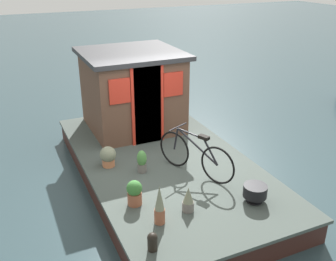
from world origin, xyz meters
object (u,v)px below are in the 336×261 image
Objects in this scene: potted_plant_mint at (188,200)px; houseboat_cabin at (132,90)px; potted_plant_basil at (108,156)px; potted_plant_lavender at (142,161)px; potted_plant_fern at (134,192)px; mooring_bollard at (152,241)px; charcoal_grill at (255,191)px; bicycle at (195,155)px; potted_plant_rosemary at (160,206)px.

houseboat_cabin is at bearing -5.72° from potted_plant_mint.
potted_plant_basil is (-1.63, 1.09, -0.70)m from houseboat_cabin.
potted_plant_fern is (-0.95, 0.49, 0.00)m from potted_plant_lavender.
mooring_bollard is (-2.08, 0.63, -0.07)m from potted_plant_lavender.
houseboat_cabin is 5.15× the size of potted_plant_mint.
potted_plant_lavender is 1.02× the size of potted_plant_fern.
houseboat_cabin reaches higher than potted_plant_basil.
potted_plant_lavender is at bearing -27.10° from potted_plant_fern.
houseboat_cabin is at bearing 11.32° from charcoal_grill.
potted_plant_basil is at bearing 55.36° from bicycle.
potted_plant_fern reaches higher than charcoal_grill.
potted_plant_basil is at bearing 20.81° from potted_plant_mint.
potted_plant_fern is at bearing 53.94° from potted_plant_mint.
potted_plant_fern is at bearing -7.51° from mooring_bollard.
potted_plant_fern is 1.15m from mooring_bollard.
mooring_bollard is (-0.62, 0.86, -0.06)m from potted_plant_mint.
bicycle is 2.41× the size of potted_plant_rosemary.
potted_plant_lavender is 1.06m from potted_plant_fern.
potted_plant_rosemary is (-3.68, 0.89, -0.61)m from houseboat_cabin.
bicycle is 3.63× the size of potted_plant_fern.
houseboat_cabin is 1.40× the size of bicycle.
houseboat_cabin is 2.30m from potted_plant_lavender.
potted_plant_basil is 1.03× the size of charcoal_grill.
potted_plant_mint reaches higher than potted_plant_basil.
potted_plant_rosemary is at bearing 166.38° from houseboat_cabin.
potted_plant_fern is at bearing 109.22° from bicycle.
potted_plant_basil is at bearing -2.73° from mooring_bollard.
bicycle reaches higher than potted_plant_mint.
potted_plant_lavender is 2.18m from mooring_bollard.
potted_plant_lavender is 1.48m from potted_plant_mint.
bicycle is at bearing -47.13° from potted_plant_rosemary.
potted_plant_lavender is at bearing 61.11° from bicycle.
potted_plant_rosemary is 1.59× the size of potted_plant_basil.
mooring_bollard is (-0.40, 1.98, -0.04)m from charcoal_grill.
potted_plant_mint is at bearing 78.96° from charcoal_grill.
bicycle is 1.68m from potted_plant_basil.
potted_plant_lavender is at bearing -11.14° from potted_plant_rosemary.
potted_plant_basil is 0.96× the size of potted_plant_mint.
potted_plant_basil reaches higher than mooring_bollard.
mooring_bollard is at bearing 147.65° from potted_plant_rosemary.
potted_plant_lavender is (1.57, -0.31, -0.09)m from potted_plant_rosemary.
charcoal_grill is (-3.79, -0.76, -0.73)m from houseboat_cabin.
potted_plant_rosemary is 0.63m from mooring_bollard.
potted_plant_rosemary is 1.64× the size of charcoal_grill.
houseboat_cabin is 3.31m from potted_plant_fern.
potted_plant_mint is (-1.94, -0.74, -0.01)m from potted_plant_basil.
potted_plant_basil reaches higher than charcoal_grill.
bicycle is at bearing -124.64° from potted_plant_basil.
potted_plant_rosemary is at bearing 168.86° from potted_plant_lavender.
potted_plant_basil is (2.04, 0.20, -0.09)m from potted_plant_rosemary.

